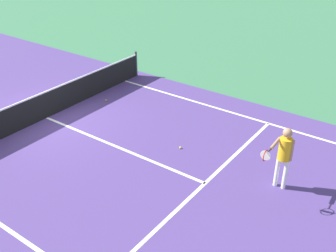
{
  "coord_description": "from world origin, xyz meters",
  "views": [
    {
      "loc": [
        -7.54,
        -10.64,
        6.46
      ],
      "look_at": [
        0.51,
        -4.82,
        1.0
      ],
      "focal_mm": 43.02,
      "sensor_mm": 36.0,
      "label": 1
    }
  ],
  "objects": [
    {
      "name": "ground_plane",
      "position": [
        0.0,
        0.0,
        0.0
      ],
      "size": [
        60.0,
        60.0,
        0.0
      ],
      "primitive_type": "plane",
      "color": "#38724C"
    },
    {
      "name": "court_surface_inbounds",
      "position": [
        0.0,
        0.0,
        0.0
      ],
      "size": [
        10.62,
        24.4,
        0.0
      ],
      "primitive_type": "cube",
      "color": "#4C387A",
      "rests_on": "ground_plane"
    },
    {
      "name": "line_sideline_right",
      "position": [
        4.11,
        -5.95,
        0.0
      ],
      "size": [
        0.1,
        11.89,
        0.01
      ],
      "primitive_type": "cube",
      "color": "white",
      "rests_on": "ground_plane"
    },
    {
      "name": "line_service_near",
      "position": [
        0.0,
        -6.4,
        0.0
      ],
      "size": [
        8.22,
        0.1,
        0.01
      ],
      "primitive_type": "cube",
      "color": "white",
      "rests_on": "ground_plane"
    },
    {
      "name": "line_center_service",
      "position": [
        0.0,
        -3.2,
        0.0
      ],
      "size": [
        0.1,
        6.4,
        0.01
      ],
      "primitive_type": "cube",
      "color": "white",
      "rests_on": "ground_plane"
    },
    {
      "name": "net",
      "position": [
        0.0,
        0.0,
        0.49
      ],
      "size": [
        9.82,
        0.09,
        1.07
      ],
      "color": "#33383D",
      "rests_on": "ground_plane"
    },
    {
      "name": "player_near",
      "position": [
        0.98,
        -8.03,
        1.09
      ],
      "size": [
        1.24,
        0.47,
        1.74
      ],
      "color": "white",
      "rests_on": "ground_plane"
    },
    {
      "name": "tennis_ball_mid_court",
      "position": [
        1.05,
        -4.89,
        0.03
      ],
      "size": [
        0.07,
        0.07,
        0.07
      ],
      "primitive_type": "sphere",
      "color": "#CCE033",
      "rests_on": "ground_plane"
    },
    {
      "name": "tennis_ball_near_net",
      "position": [
        2.2,
        -0.73,
        0.03
      ],
      "size": [
        0.07,
        0.07,
        0.07
      ],
      "primitive_type": "sphere",
      "color": "#CCE033",
      "rests_on": "ground_plane"
    }
  ]
}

